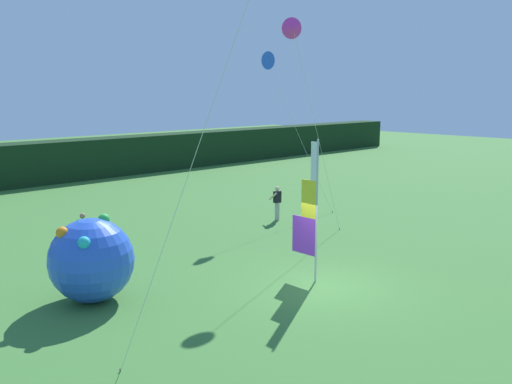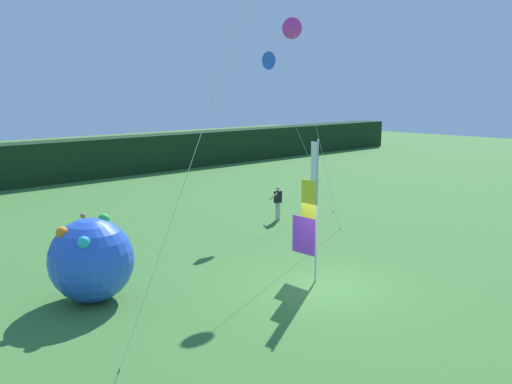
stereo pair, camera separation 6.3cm
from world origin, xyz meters
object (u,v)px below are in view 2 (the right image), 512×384
(kite_blue_delta_3, at_px, (267,61))
(person_mid_field, at_px, (278,202))
(inflatable_balloon, at_px, (91,260))
(kite_magenta_delta_0, at_px, (293,29))
(person_near_banner, at_px, (84,234))
(banner_flag, at_px, (309,214))

(kite_blue_delta_3, bearing_deg, person_mid_field, -116.43)
(person_mid_field, bearing_deg, kite_blue_delta_3, 63.57)
(inflatable_balloon, height_order, kite_magenta_delta_0, kite_magenta_delta_0)
(kite_blue_delta_3, bearing_deg, kite_magenta_delta_0, -125.18)
(person_near_banner, distance_m, person_mid_field, 9.44)
(person_near_banner, xyz_separation_m, kite_magenta_delta_0, (6.84, -3.89, 7.37))
(kite_magenta_delta_0, bearing_deg, kite_blue_delta_3, 54.82)
(person_mid_field, height_order, kite_blue_delta_3, kite_blue_delta_3)
(person_near_banner, bearing_deg, banner_flag, -59.99)
(banner_flag, bearing_deg, person_near_banner, 120.01)
(person_mid_field, xyz_separation_m, kite_blue_delta_3, (0.75, 1.50, 6.56))
(banner_flag, relative_size, person_mid_field, 2.83)
(banner_flag, xyz_separation_m, kite_blue_delta_3, (6.04, 7.97, 5.24))
(person_near_banner, height_order, kite_blue_delta_3, kite_blue_delta_3)
(person_near_banner, distance_m, inflatable_balloon, 4.38)
(person_near_banner, relative_size, inflatable_balloon, 0.68)
(person_near_banner, distance_m, kite_blue_delta_3, 12.10)
(person_near_banner, xyz_separation_m, person_mid_field, (9.42, -0.67, -0.04))
(kite_blue_delta_3, bearing_deg, inflatable_balloon, -157.98)
(banner_flag, xyz_separation_m, kite_magenta_delta_0, (2.71, 3.25, 6.08))
(person_mid_field, bearing_deg, kite_magenta_delta_0, -128.71)
(inflatable_balloon, relative_size, kite_blue_delta_3, 0.32)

